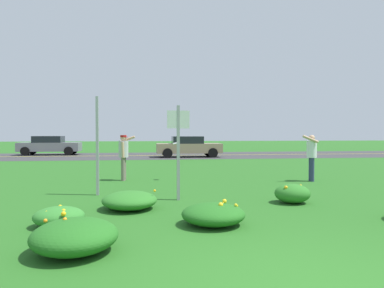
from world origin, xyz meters
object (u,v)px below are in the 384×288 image
Objects in this scene: sign_post_near_path at (97,146)px; car_tan_center_right at (188,146)px; person_catcher_white_shirt at (311,153)px; car_gray_center_left at (50,145)px; person_thrower_red_cap_gray_shirt at (124,153)px; frisbee_white at (176,143)px; sign_post_by_roadside at (178,143)px.

sign_post_near_path reaches higher than car_tan_center_right.
person_catcher_white_shirt is 0.36× the size of car_gray_center_left.
person_thrower_red_cap_gray_shirt is (0.54, 2.98, -0.35)m from sign_post_near_path.
sign_post_near_path is at bearing -164.92° from person_catcher_white_shirt.
person_catcher_white_shirt is 6.77× the size of frisbee_white.
sign_post_near_path reaches higher than frisbee_white.
person_catcher_white_shirt is at bearing 15.08° from sign_post_near_path.
car_tan_center_right is (1.98, 12.27, -0.58)m from frisbee_white.
sign_post_by_roadside is 0.53× the size of car_gray_center_left.
sign_post_by_roadside is 4.31m from person_thrower_red_cap_gray_shirt.
frisbee_white is at bearing 50.00° from sign_post_near_path.
frisbee_white is at bearing 85.86° from sign_post_by_roadside.
person_thrower_red_cap_gray_shirt is at bearing -68.02° from car_gray_center_left.
frisbee_white is at bearing -4.69° from person_thrower_red_cap_gray_shirt.
car_gray_center_left reaches higher than frisbee_white.
sign_post_by_roadside is 9.89× the size of frisbee_white.
sign_post_by_roadside is 3.85m from frisbee_white.
sign_post_near_path is 1.13× the size of sign_post_by_roadside.
sign_post_by_roadside is 16.28m from car_tan_center_right.
frisbee_white is (-4.66, 0.94, 0.35)m from person_catcher_white_shirt.
sign_post_by_roadside reaches higher than person_thrower_red_cap_gray_shirt.
car_tan_center_right is at bearing -20.63° from car_gray_center_left.
frisbee_white is 18.15m from car_gray_center_left.
frisbee_white is (2.38, 2.83, -0.02)m from sign_post_near_path.
sign_post_by_roadside is 5.75m from person_catcher_white_shirt.
person_thrower_red_cap_gray_shirt is 12.71m from car_tan_center_right.
sign_post_near_path is 19.88m from car_gray_center_left.
person_catcher_white_shirt reaches higher than car_gray_center_left.
person_thrower_red_cap_gray_shirt is 17.24m from car_gray_center_left.
person_thrower_red_cap_gray_shirt is 0.99× the size of person_catcher_white_shirt.
car_tan_center_right is at bearing 72.49° from person_thrower_red_cap_gray_shirt.
person_catcher_white_shirt is at bearing 30.47° from sign_post_by_roadside.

